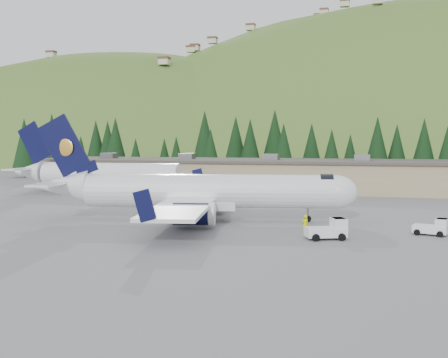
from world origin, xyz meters
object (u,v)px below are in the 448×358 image
at_px(airliner, 200,192).
at_px(baggage_tug_a, 329,230).
at_px(terminal_building, 242,174).
at_px(ramp_worker, 305,225).
at_px(second_airliner, 93,174).
at_px(baggage_tug_b, 434,228).

distance_m(airliner, baggage_tug_a, 16.03).
distance_m(terminal_building, ramp_worker, 47.36).
bearing_deg(second_airliner, airliner, -42.79).
relative_size(terminal_building, ramp_worker, 37.67).
bearing_deg(baggage_tug_b, ramp_worker, -147.61).
relative_size(baggage_tug_a, ramp_worker, 2.01).
relative_size(airliner, baggage_tug_a, 8.97).
bearing_deg(terminal_building, second_airliner, -141.22).
bearing_deg(baggage_tug_b, second_airliner, 168.15).
bearing_deg(baggage_tug_a, second_airliner, 119.95).
height_order(baggage_tug_b, terminal_building, terminal_building).
bearing_deg(terminal_building, baggage_tug_a, -68.66).
height_order(terminal_building, ramp_worker, terminal_building).
height_order(second_airliner, ramp_worker, second_airliner).
bearing_deg(airliner, ramp_worker, -38.48).
height_order(baggage_tug_a, terminal_building, terminal_building).
xyz_separation_m(airliner, baggage_tug_b, (22.73, -3.42, -2.31)).
relative_size(baggage_tug_b, ramp_worker, 1.70).
distance_m(airliner, baggage_tug_b, 23.10).
bearing_deg(baggage_tug_a, baggage_tug_b, 4.10).
relative_size(airliner, ramp_worker, 17.99).
relative_size(airliner, second_airliner, 1.23).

